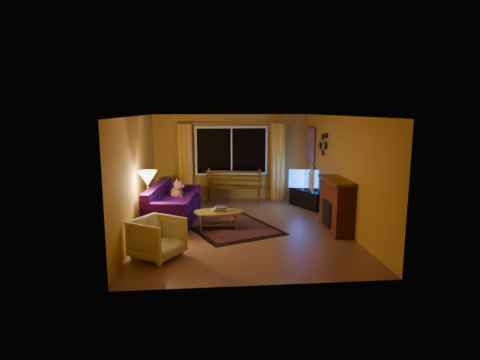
{
  "coord_description": "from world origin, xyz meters",
  "views": [
    {
      "loc": [
        -0.84,
        -8.67,
        2.64
      ],
      "look_at": [
        0.0,
        0.3,
        1.05
      ],
      "focal_mm": 30.0,
      "sensor_mm": 36.0,
      "label": 1
    }
  ],
  "objects": [
    {
      "name": "ceiling",
      "position": [
        0.0,
        0.0,
        2.51
      ],
      "size": [
        4.5,
        6.0,
        0.02
      ],
      "primitive_type": "cube",
      "color": "white",
      "rests_on": "ground"
    },
    {
      "name": "curtain_rod",
      "position": [
        0.0,
        2.9,
        2.25
      ],
      "size": [
        3.2,
        0.03,
        0.03
      ],
      "primitive_type": "cylinder",
      "rotation": [
        0.0,
        1.57,
        0.0
      ],
      "color": "#BF8C3F",
      "rests_on": "wall_back"
    },
    {
      "name": "television",
      "position": [
        2.0,
        1.79,
        0.79
      ],
      "size": [
        0.4,
        1.07,
        0.61
      ],
      "primitive_type": "imported",
      "rotation": [
        0.0,
        0.0,
        1.32
      ],
      "color": "black",
      "rests_on": "tv_console"
    },
    {
      "name": "floor",
      "position": [
        0.0,
        0.0,
        -0.01
      ],
      "size": [
        4.5,
        6.0,
        0.02
      ],
      "primitive_type": "cube",
      "color": "brown",
      "rests_on": "ground"
    },
    {
      "name": "potted_plant",
      "position": [
        -1.93,
        2.32,
        0.4
      ],
      "size": [
        0.49,
        0.49,
        0.8
      ],
      "primitive_type": "imported",
      "rotation": [
        0.0,
        0.0,
        -0.1
      ],
      "color": "#235B1E",
      "rests_on": "ground"
    },
    {
      "name": "curtain_left",
      "position": [
        -1.35,
        2.88,
        1.12
      ],
      "size": [
        0.36,
        0.36,
        2.24
      ],
      "primitive_type": "cylinder",
      "color": "orange",
      "rests_on": "ground"
    },
    {
      "name": "mirror_cluster",
      "position": [
        2.21,
        1.3,
        1.8
      ],
      "size": [
        0.06,
        0.6,
        0.56
      ],
      "primitive_type": null,
      "color": "black",
      "rests_on": "wall_right"
    },
    {
      "name": "window",
      "position": [
        0.0,
        2.94,
        1.45
      ],
      "size": [
        2.0,
        0.02,
        1.3
      ],
      "primitive_type": "cube",
      "color": "black",
      "rests_on": "wall_back"
    },
    {
      "name": "coffee_table",
      "position": [
        -0.51,
        0.0,
        0.2
      ],
      "size": [
        1.16,
        1.16,
        0.41
      ],
      "primitive_type": "cylinder",
      "rotation": [
        0.0,
        0.0,
        -0.03
      ],
      "color": "olive",
      "rests_on": "ground"
    },
    {
      "name": "curtain_right",
      "position": [
        1.35,
        2.88,
        1.12
      ],
      "size": [
        0.36,
        0.36,
        2.24
      ],
      "primitive_type": "cylinder",
      "color": "orange",
      "rests_on": "ground"
    },
    {
      "name": "tv_console",
      "position": [
        2.0,
        1.79,
        0.24
      ],
      "size": [
        0.83,
        1.22,
        0.49
      ],
      "primitive_type": "cube",
      "rotation": [
        0.0,
        0.0,
        0.42
      ],
      "color": "black",
      "rests_on": "ground"
    },
    {
      "name": "bench",
      "position": [
        0.01,
        2.45,
        0.24
      ],
      "size": [
        1.69,
        0.81,
        0.49
      ],
      "primitive_type": "cube",
      "rotation": [
        0.0,
        0.0,
        -0.21
      ],
      "color": "#4D3006",
      "rests_on": "ground"
    },
    {
      "name": "rug",
      "position": [
        -0.35,
        0.35,
        0.01
      ],
      "size": [
        2.67,
        3.21,
        0.02
      ],
      "primitive_type": "cube",
      "rotation": [
        0.0,
        0.0,
        0.4
      ],
      "color": "#6C2507",
      "rests_on": "ground"
    },
    {
      "name": "floor_lamp",
      "position": [
        -1.99,
        -0.31,
        0.68
      ],
      "size": [
        0.25,
        0.25,
        1.37
      ],
      "primitive_type": "cylinder",
      "rotation": [
        0.0,
        0.0,
        -0.11
      ],
      "color": "#BF8C3F",
      "rests_on": "ground"
    },
    {
      "name": "dog",
      "position": [
        -1.49,
        1.07,
        0.68
      ],
      "size": [
        0.41,
        0.5,
        0.48
      ],
      "primitive_type": null,
      "rotation": [
        0.0,
        0.0,
        -0.22
      ],
      "color": "#914D41",
      "rests_on": "sofa"
    },
    {
      "name": "armchair",
      "position": [
        -1.67,
        -1.68,
        0.4
      ],
      "size": [
        1.05,
        1.06,
        0.8
      ],
      "primitive_type": "imported",
      "rotation": [
        0.0,
        0.0,
        0.96
      ],
      "color": "beige",
      "rests_on": "ground"
    },
    {
      "name": "wall_left",
      "position": [
        -2.26,
        0.0,
        1.25
      ],
      "size": [
        0.02,
        6.0,
        2.5
      ],
      "primitive_type": "cube",
      "color": "#B57E28",
      "rests_on": "ground"
    },
    {
      "name": "painting",
      "position": [
        2.22,
        2.45,
        1.65
      ],
      "size": [
        0.04,
        0.76,
        0.96
      ],
      "primitive_type": "cube",
      "color": "orange",
      "rests_on": "wall_right"
    },
    {
      "name": "fireplace",
      "position": [
        2.05,
        -0.4,
        0.55
      ],
      "size": [
        0.4,
        1.2,
        1.1
      ],
      "primitive_type": "cube",
      "color": "maroon",
      "rests_on": "ground"
    },
    {
      "name": "sofa",
      "position": [
        -1.54,
        0.57,
        0.45
      ],
      "size": [
        1.25,
        2.33,
        0.9
      ],
      "primitive_type": "cube",
      "rotation": [
        0.0,
        0.0,
        -0.14
      ],
      "color": "#250348",
      "rests_on": "ground"
    },
    {
      "name": "wall_back",
      "position": [
        0.0,
        3.01,
        1.25
      ],
      "size": [
        4.5,
        0.02,
        2.5
      ],
      "primitive_type": "cube",
      "color": "#B57E28",
      "rests_on": "ground"
    },
    {
      "name": "wall_right",
      "position": [
        2.26,
        0.0,
        1.25
      ],
      "size": [
        0.02,
        6.0,
        2.5
      ],
      "primitive_type": "cube",
      "color": "#B57E28",
      "rests_on": "ground"
    }
  ]
}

